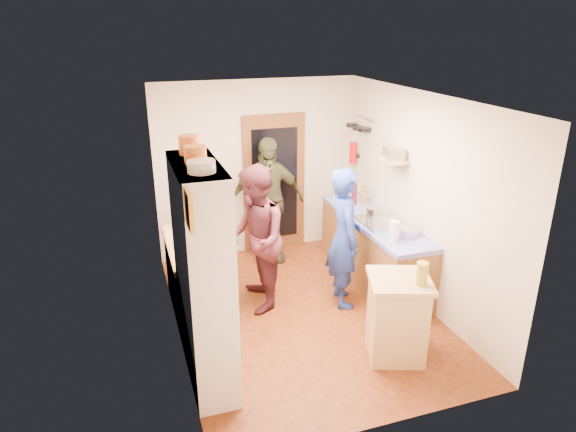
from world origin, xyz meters
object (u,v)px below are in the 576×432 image
island_base (397,319)px  person_left (258,238)px  hutch_body (203,277)px  person_hob (348,239)px  right_counter_base (373,252)px  person_back (268,201)px

island_base → person_left: 1.90m
hutch_body → island_base: hutch_body is taller
person_hob → person_left: 1.09m
right_counter_base → person_hob: person_hob is taller
right_counter_base → island_base: bearing=-109.3°
person_hob → person_back: 1.61m
hutch_body → person_back: 2.73m
person_hob → person_back: bearing=30.1°
hutch_body → person_hob: 2.10m
island_base → right_counter_base: bearing=70.7°
right_counter_base → person_hob: size_ratio=1.25×
island_base → person_back: person_back is taller
person_hob → person_left: (-1.05, 0.31, 0.03)m
person_left → hutch_body: bearing=-27.9°
right_counter_base → island_base: 1.70m
hutch_body → person_back: size_ratio=1.18×
right_counter_base → person_left: bearing=-175.8°
hutch_body → island_base: 2.07m
person_back → right_counter_base: bearing=-40.0°
right_counter_base → island_base: (-0.56, -1.61, 0.01)m
person_hob → island_base: bearing=-168.2°
hutch_body → right_counter_base: bearing=27.5°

